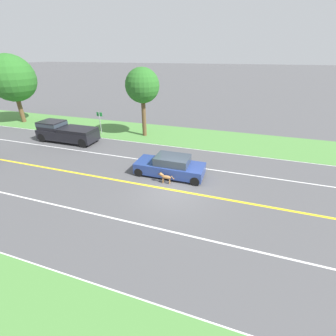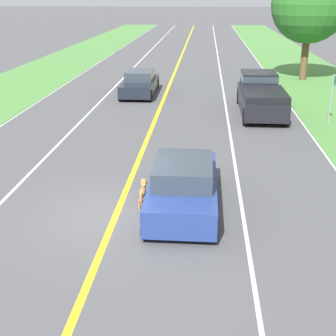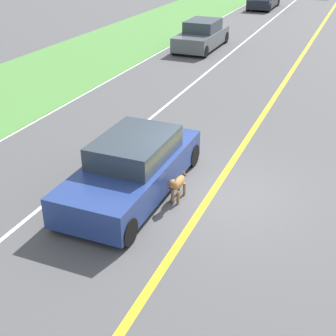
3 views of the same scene
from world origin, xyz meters
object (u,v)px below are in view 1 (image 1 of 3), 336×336
at_px(ego_car, 170,166).
at_px(street_sign, 100,120).
at_px(roadside_tree_right_far, 12,78).
at_px(dog, 165,177).
at_px(roadside_tree_right_near, 142,86).
at_px(pickup_truck, 65,132).

height_order(ego_car, street_sign, street_sign).
bearing_deg(roadside_tree_right_far, dog, -111.71).
height_order(roadside_tree_right_far, street_sign, roadside_tree_right_far).
bearing_deg(roadside_tree_right_near, roadside_tree_right_far, 89.57).
relative_size(dog, roadside_tree_right_far, 0.15).
height_order(roadside_tree_right_near, street_sign, roadside_tree_right_near).
bearing_deg(roadside_tree_right_far, roadside_tree_right_near, -90.43).
bearing_deg(ego_car, roadside_tree_right_far, 71.01).
distance_m(roadside_tree_right_far, street_sign, 12.23).
relative_size(dog, pickup_truck, 0.19).
relative_size(dog, street_sign, 0.49).
relative_size(pickup_truck, roadside_tree_right_near, 0.88).
relative_size(roadside_tree_right_near, street_sign, 2.84).
bearing_deg(street_sign, dog, -127.98).
height_order(pickup_truck, street_sign, street_sign).
distance_m(dog, roadside_tree_right_near, 10.70).
bearing_deg(ego_car, pickup_truck, 73.79).
xyz_separation_m(pickup_truck, roadside_tree_right_near, (3.85, -6.47, 3.89)).
distance_m(dog, roadside_tree_right_far, 23.36).
bearing_deg(pickup_truck, ego_car, -106.21).
bearing_deg(street_sign, roadside_tree_right_far, 85.29).
distance_m(pickup_truck, roadside_tree_right_far, 11.29).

